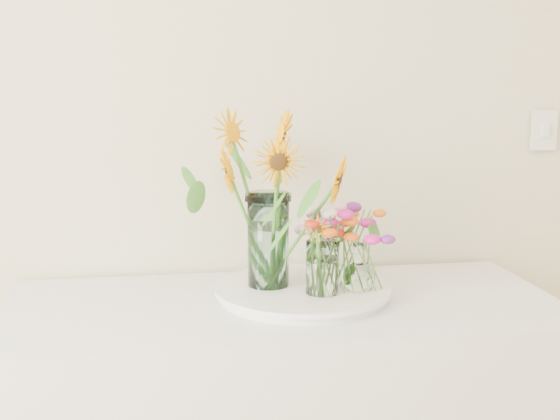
% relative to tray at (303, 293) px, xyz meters
% --- Properties ---
extents(tray, '(0.43, 0.43, 0.02)m').
position_rel_tray_xyz_m(tray, '(0.00, 0.00, 0.00)').
color(tray, white).
rests_on(tray, counter).
extents(mason_jar, '(0.13, 0.13, 0.25)m').
position_rel_tray_xyz_m(mason_jar, '(-0.09, 0.02, 0.14)').
color(mason_jar, '#A3CECF').
rests_on(mason_jar, tray).
extents(sunflower_bouquet, '(0.76, 0.76, 0.47)m').
position_rel_tray_xyz_m(sunflower_bouquet, '(-0.09, 0.02, 0.25)').
color(sunflower_bouquet, orange).
rests_on(sunflower_bouquet, tray).
extents(small_vase_a, '(0.10, 0.10, 0.14)m').
position_rel_tray_xyz_m(small_vase_a, '(0.04, -0.07, 0.08)').
color(small_vase_a, white).
rests_on(small_vase_a, tray).
extents(wildflower_posy_a, '(0.20, 0.20, 0.23)m').
position_rel_tray_xyz_m(wildflower_posy_a, '(0.04, -0.07, 0.13)').
color(wildflower_posy_a, orange).
rests_on(wildflower_posy_a, tray).
extents(small_vase_b, '(0.11, 0.11, 0.12)m').
position_rel_tray_xyz_m(small_vase_b, '(0.13, -0.05, 0.07)').
color(small_vase_b, white).
rests_on(small_vase_b, tray).
extents(wildflower_posy_b, '(0.23, 0.23, 0.21)m').
position_rel_tray_xyz_m(wildflower_posy_b, '(0.13, -0.05, 0.12)').
color(wildflower_posy_b, orange).
rests_on(wildflower_posy_b, tray).
extents(small_vase_c, '(0.07, 0.07, 0.10)m').
position_rel_tray_xyz_m(small_vase_c, '(0.08, 0.08, 0.06)').
color(small_vase_c, white).
rests_on(small_vase_c, tray).
extents(wildflower_posy_c, '(0.20, 0.20, 0.19)m').
position_rel_tray_xyz_m(wildflower_posy_c, '(0.08, 0.08, 0.11)').
color(wildflower_posy_c, orange).
rests_on(wildflower_posy_c, tray).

